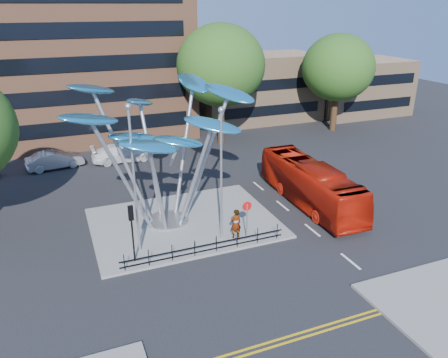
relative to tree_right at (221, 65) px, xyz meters
name	(u,v)px	position (x,y,z in m)	size (l,w,h in m)	color
ground	(233,267)	(-8.00, -22.00, -8.04)	(120.00, 120.00, 0.00)	black
traffic_island	(184,223)	(-9.00, -16.00, -7.96)	(12.00, 9.00, 0.15)	slate
double_yellow_near	(286,337)	(-8.00, -28.00, -8.03)	(40.00, 0.12, 0.01)	gold
double_yellow_far	(289,342)	(-8.00, -28.30, -8.03)	(40.00, 0.12, 0.01)	gold
low_building_near	(257,88)	(8.00, 8.00, -4.04)	(15.00, 8.00, 8.00)	tan
low_building_far	(359,87)	(22.00, 6.00, -4.54)	(12.00, 8.00, 7.00)	tan
tree_right	(221,65)	(0.00, 0.00, 0.00)	(8.80, 8.80, 12.11)	black
tree_far	(338,68)	(14.00, 0.00, -0.93)	(8.00, 8.00, 10.81)	black
leaf_sculpture	(161,123)	(-10.07, -15.32, -1.16)	(12.72, 9.54, 9.51)	#9EA0A5
street_lamp_left	(133,168)	(-12.50, -18.50, -2.68)	(0.36, 0.36, 8.80)	#9EA0A5
street_lamp_right	(221,164)	(-7.50, -19.00, -2.94)	(0.36, 0.36, 8.30)	#9EA0A5
traffic_light_island	(132,222)	(-13.00, -19.50, -5.42)	(0.28, 0.18, 3.42)	black
no_entry_sign_island	(247,213)	(-6.00, -19.48, -6.22)	(0.60, 0.10, 2.45)	#9EA0A5
pedestrian_railing_front	(206,247)	(-9.00, -20.30, -7.48)	(10.00, 0.06, 1.00)	black
red_bus	(310,184)	(0.50, -16.34, -6.48)	(2.62, 11.19, 3.12)	#A81607
pedestrian	(236,224)	(-6.63, -19.23, -6.92)	(0.70, 0.46, 1.93)	gray
parked_car_mid	(55,160)	(-16.55, -1.49, -7.24)	(1.69, 4.86, 1.60)	#A9ADB1
parked_car_right	(123,153)	(-10.61, -1.81, -7.22)	(2.28, 5.60, 1.63)	silver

